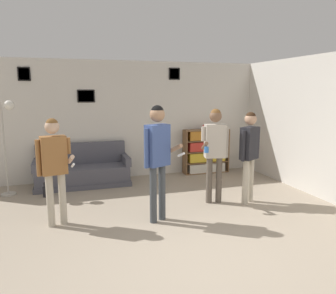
# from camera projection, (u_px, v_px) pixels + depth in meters

# --- Properties ---
(ground_plane) EXTENTS (20.00, 20.00, 0.00)m
(ground_plane) POSITION_uv_depth(u_px,v_px,m) (206.00, 266.00, 3.83)
(ground_plane) COLOR gray
(wall_back) EXTENTS (8.54, 0.08, 2.70)m
(wall_back) POSITION_uv_depth(u_px,v_px,m) (132.00, 120.00, 7.65)
(wall_back) COLOR beige
(wall_back) RESTS_ON ground_plane
(wall_right) EXTENTS (0.06, 6.68, 2.70)m
(wall_right) POSITION_uv_depth(u_px,v_px,m) (306.00, 125.00, 6.52)
(wall_right) COLOR beige
(wall_right) RESTS_ON ground_plane
(couch) EXTENTS (1.99, 0.80, 0.89)m
(couch) POSITION_uv_depth(u_px,v_px,m) (83.00, 172.00, 7.10)
(couch) COLOR #4C4C56
(couch) RESTS_ON ground_plane
(bookshelf) EXTENTS (1.14, 0.30, 1.09)m
(bookshelf) POSITION_uv_depth(u_px,v_px,m) (206.00, 151.00, 8.12)
(bookshelf) COLOR brown
(bookshelf) RESTS_ON ground_plane
(floor_lamp) EXTENTS (0.47, 0.28, 1.85)m
(floor_lamp) POSITION_uv_depth(u_px,v_px,m) (3.00, 124.00, 6.21)
(floor_lamp) COLOR #ADA89E
(floor_lamp) RESTS_ON ground_plane
(person_player_foreground_left) EXTENTS (0.54, 0.43, 1.64)m
(person_player_foreground_left) POSITION_uv_depth(u_px,v_px,m) (54.00, 161.00, 4.83)
(person_player_foreground_left) COLOR #B7AD99
(person_player_foreground_left) RESTS_ON ground_plane
(person_player_foreground_center) EXTENTS (0.60, 0.42, 1.81)m
(person_player_foreground_center) POSITION_uv_depth(u_px,v_px,m) (158.00, 150.00, 4.97)
(person_player_foreground_center) COLOR #3D4247
(person_player_foreground_center) RESTS_ON ground_plane
(person_watcher_holding_cup) EXTENTS (0.55, 0.40, 1.72)m
(person_watcher_holding_cup) POSITION_uv_depth(u_px,v_px,m) (215.00, 146.00, 5.84)
(person_watcher_holding_cup) COLOR brown
(person_watcher_holding_cup) RESTS_ON ground_plane
(person_spectator_near_bookshelf) EXTENTS (0.45, 0.35, 1.66)m
(person_spectator_near_bookshelf) POSITION_uv_depth(u_px,v_px,m) (249.00, 148.00, 5.84)
(person_spectator_near_bookshelf) COLOR #B7AD99
(person_spectator_near_bookshelf) RESTS_ON ground_plane
(bottle_on_floor) EXTENTS (0.07, 0.07, 0.29)m
(bottle_on_floor) POSITION_uv_depth(u_px,v_px,m) (45.00, 191.00, 6.29)
(bottle_on_floor) COLOR black
(bottle_on_floor) RESTS_ON ground_plane
(drinking_cup) EXTENTS (0.08, 0.08, 0.11)m
(drinking_cup) POSITION_uv_depth(u_px,v_px,m) (204.00, 127.00, 8.00)
(drinking_cup) COLOR red
(drinking_cup) RESTS_ON bookshelf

